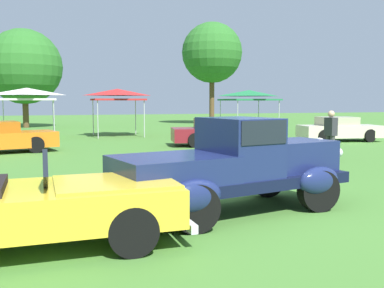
{
  "coord_description": "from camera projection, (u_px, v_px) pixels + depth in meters",
  "views": [
    {
      "loc": [
        -3.4,
        -7.36,
        1.99
      ],
      "look_at": [
        -0.22,
        2.38,
        1.0
      ],
      "focal_mm": 41.31,
      "sensor_mm": 36.0,
      "label": 1
    }
  ],
  "objects": [
    {
      "name": "feature_pickup_truck",
      "position": [
        235.0,
        164.0,
        7.9
      ],
      "size": [
        4.6,
        2.51,
        1.7
      ],
      "color": "black",
      "rests_on": "ground_plane"
    },
    {
      "name": "canopy_tent_center_field",
      "position": [
        117.0,
        94.0,
        25.13
      ],
      "size": [
        2.82,
        2.82,
        2.71
      ],
      "color": "#B7B7BC",
      "rests_on": "ground_plane"
    },
    {
      "name": "canopy_tent_left_field",
      "position": [
        27.0,
        93.0,
        23.37
      ],
      "size": [
        2.92,
        2.92,
        2.71
      ],
      "color": "#B7B7BC",
      "rests_on": "ground_plane"
    },
    {
      "name": "spectator_between_cars",
      "position": [
        331.0,
        134.0,
        14.65
      ],
      "size": [
        0.28,
        0.42,
        1.69
      ],
      "color": "#383838",
      "rests_on": "ground_plane"
    },
    {
      "name": "neighbor_convertible",
      "position": [
        36.0,
        206.0,
        5.97
      ],
      "size": [
        4.23,
        1.79,
        1.4
      ],
      "color": "yellow",
      "rests_on": "ground_plane"
    },
    {
      "name": "show_car_cream",
      "position": [
        339.0,
        129.0,
        22.15
      ],
      "size": [
        4.19,
        2.33,
        1.22
      ],
      "color": "beige",
      "rests_on": "ground_plane"
    },
    {
      "name": "treeline_mid_left",
      "position": [
        24.0,
        67.0,
        33.26
      ],
      "size": [
        5.65,
        5.65,
        7.43
      ],
      "color": "brown",
      "rests_on": "ground_plane"
    },
    {
      "name": "show_car_burgundy",
      "position": [
        220.0,
        132.0,
        19.97
      ],
      "size": [
        4.63,
        2.4,
        1.22
      ],
      "color": "maroon",
      "rests_on": "ground_plane"
    },
    {
      "name": "ground_plane",
      "position": [
        243.0,
        209.0,
        8.21
      ],
      "size": [
        120.0,
        120.0,
        0.0
      ],
      "primitive_type": "plane",
      "color": "#42752D"
    },
    {
      "name": "canopy_tent_right_field",
      "position": [
        249.0,
        95.0,
        28.0
      ],
      "size": [
        3.09,
        3.09,
        2.71
      ],
      "color": "#B7B7BC",
      "rests_on": "ground_plane"
    },
    {
      "name": "treeline_center",
      "position": [
        212.0,
        53.0,
        38.55
      ],
      "size": [
        5.27,
        5.27,
        8.87
      ],
      "color": "brown",
      "rests_on": "ground_plane"
    }
  ]
}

